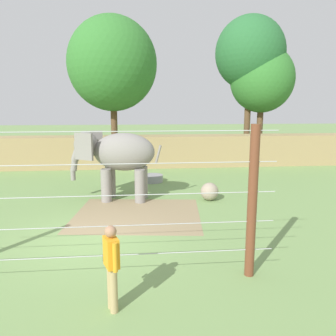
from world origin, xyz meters
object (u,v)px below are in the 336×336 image
(elephant, at_px, (117,155))
(zookeeper, at_px, (112,264))
(enrichment_ball, at_px, (209,192))
(water_tub, at_px, (152,178))

(elephant, relative_size, zookeeper, 2.24)
(elephant, xyz_separation_m, enrichment_ball, (3.71, -0.51, -1.49))
(enrichment_ball, distance_m, zookeeper, 7.95)
(enrichment_ball, xyz_separation_m, zookeeper, (-3.44, -7.15, 0.56))
(enrichment_ball, xyz_separation_m, water_tub, (-2.16, 3.62, -0.18))
(enrichment_ball, bearing_deg, zookeeper, -115.72)
(elephant, distance_m, zookeeper, 7.72)
(elephant, distance_m, enrichment_ball, 4.03)
(elephant, relative_size, enrichment_ball, 5.13)
(elephant, height_order, enrichment_ball, elephant)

